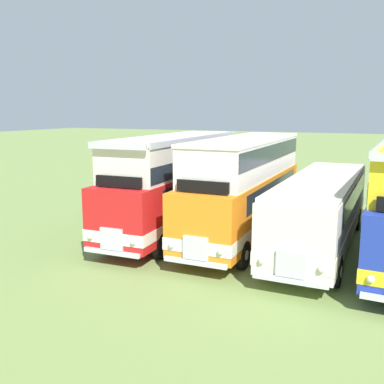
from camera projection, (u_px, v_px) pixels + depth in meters
name	position (u px, v px, depth m)	size (l,w,h in m)	color
bus_first_in_row	(176.00, 182.00, 20.74)	(3.02, 11.19, 4.52)	red
bus_second_in_row	(245.00, 184.00, 19.46)	(2.75, 10.81, 4.49)	orange
bus_third_in_row	(322.00, 207.00, 18.14)	(2.64, 11.30, 2.99)	silver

